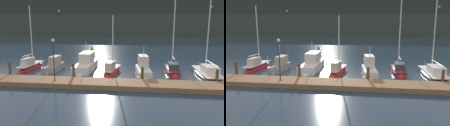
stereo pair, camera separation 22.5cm
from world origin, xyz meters
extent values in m
plane|color=#1E3347|center=(0.00, 0.00, 0.00)|extent=(400.00, 400.00, 0.00)
cube|color=brown|center=(0.00, -1.73, 0.23)|extent=(28.44, 2.80, 0.45)
cylinder|color=#4C3D2D|center=(-10.57, -0.08, 0.92)|extent=(0.28, 0.28, 1.84)
cylinder|color=#4C3D2D|center=(-3.52, -0.08, 0.89)|extent=(0.28, 0.28, 1.78)
cylinder|color=#4C3D2D|center=(3.52, -0.08, 0.79)|extent=(0.28, 0.28, 1.58)
cylinder|color=#4C3D2D|center=(10.57, -0.08, 0.77)|extent=(0.28, 0.28, 1.53)
ellipsoid|color=red|center=(-10.65, 4.68, 0.00)|extent=(1.50, 6.20, 1.18)
cube|color=silver|center=(-10.65, 4.68, 0.61)|extent=(1.26, 5.21, 0.08)
cube|color=silver|center=(-10.66, 3.94, 1.09)|extent=(0.88, 1.99, 0.88)
cylinder|color=silver|center=(-10.64, 5.18, 4.30)|extent=(0.12, 0.12, 7.38)
cylinder|color=silver|center=(-10.66, 3.96, 1.88)|extent=(0.12, 2.43, 0.09)
cylinder|color=silver|center=(-10.61, 7.53, 0.86)|extent=(0.04, 0.04, 0.50)
ellipsoid|color=gray|center=(-7.27, 3.91, 0.00)|extent=(1.36, 4.79, 1.29)
cube|color=gray|center=(-7.27, 3.91, 0.38)|extent=(1.26, 4.31, 0.76)
cube|color=#A39984|center=(-7.28, 4.39, 1.27)|extent=(0.92, 2.11, 1.01)
cube|color=black|center=(-7.28, 5.35, 1.42)|extent=(0.81, 0.22, 0.46)
cylinder|color=silver|center=(-7.27, 4.01, 2.53)|extent=(0.07, 0.07, 1.51)
cylinder|color=silver|center=(-7.27, 1.91, 1.06)|extent=(0.04, 0.04, 0.60)
ellipsoid|color=white|center=(-3.53, 5.14, 0.00)|extent=(2.32, 7.39, 1.22)
cube|color=white|center=(-3.53, 5.14, 0.44)|extent=(2.13, 6.65, 0.89)
cube|color=silver|center=(-3.55, 5.87, 1.50)|extent=(1.54, 3.26, 1.22)
cube|color=black|center=(-3.58, 7.34, 1.68)|extent=(1.29, 0.28, 0.55)
cylinder|color=silver|center=(-3.53, 5.28, 2.80)|extent=(0.07, 0.07, 1.40)
cylinder|color=silver|center=(-3.45, 2.05, 1.19)|extent=(0.04, 0.04, 0.60)
ellipsoid|color=red|center=(0.00, 3.55, 0.00)|extent=(2.11, 5.60, 1.32)
cube|color=#A39984|center=(0.00, 3.55, 0.59)|extent=(1.78, 4.70, 0.08)
cube|color=#A39984|center=(-0.10, 2.91, 1.05)|extent=(1.04, 1.85, 0.85)
cylinder|color=silver|center=(0.06, 3.99, 3.66)|extent=(0.12, 0.12, 6.13)
cylinder|color=silver|center=(-0.09, 2.98, 1.96)|extent=(0.39, 2.03, 0.09)
cylinder|color=silver|center=(0.37, 6.04, 0.84)|extent=(0.04, 0.04, 0.50)
ellipsoid|color=white|center=(3.67, 3.30, 0.00)|extent=(2.06, 5.30, 0.94)
cube|color=white|center=(3.67, 3.30, 0.38)|extent=(1.88, 4.77, 0.77)
cube|color=silver|center=(3.62, 3.82, 1.46)|extent=(1.26, 2.37, 1.39)
cube|color=black|center=(3.50, 4.84, 1.67)|extent=(0.91, 0.37, 0.62)
cylinder|color=silver|center=(3.66, 3.40, 2.71)|extent=(0.07, 0.07, 1.11)
cylinder|color=silver|center=(3.92, 1.15, 1.07)|extent=(0.04, 0.04, 0.60)
ellipsoid|color=red|center=(7.15, 5.03, 0.00)|extent=(1.99, 6.40, 1.47)
cube|color=#333842|center=(7.15, 5.03, 0.46)|extent=(1.67, 5.38, 0.08)
cube|color=#333842|center=(7.13, 4.27, 0.88)|extent=(1.14, 2.06, 0.76)
cylinder|color=silver|center=(7.17, 5.54, 4.96)|extent=(0.12, 0.12, 8.99)
cylinder|color=silver|center=(7.13, 4.33, 1.86)|extent=(0.17, 2.42, 0.09)
cylinder|color=silver|center=(7.24, 7.95, 0.71)|extent=(0.04, 0.04, 0.50)
ellipsoid|color=#2D3338|center=(10.71, 3.58, 0.00)|extent=(2.21, 7.95, 1.13)
cube|color=silver|center=(10.71, 3.58, 0.51)|extent=(1.86, 6.68, 0.08)
cube|color=silver|center=(10.71, 2.62, 0.95)|extent=(1.33, 2.54, 0.81)
cylinder|color=silver|center=(10.71, 4.21, 4.98)|extent=(0.12, 0.12, 8.94)
cylinder|color=silver|center=(10.71, 2.25, 1.72)|extent=(0.09, 3.93, 0.09)
cylinder|color=silver|center=(10.71, 7.24, 0.76)|extent=(0.04, 0.04, 0.50)
cylinder|color=green|center=(-5.24, 16.34, 0.08)|extent=(1.36, 1.36, 0.16)
cylinder|color=green|center=(-5.24, 16.34, 0.70)|extent=(0.91, 0.91, 1.09)
cone|color=green|center=(-5.24, 16.34, 1.50)|extent=(0.64, 0.64, 0.50)
sphere|color=#F9EAB7|center=(-5.24, 16.34, 1.80)|extent=(0.16, 0.16, 0.16)
cylinder|color=#2D2D33|center=(-4.81, -1.97, 0.48)|extent=(0.24, 0.24, 0.06)
cylinder|color=#2D2D33|center=(-4.81, -1.97, 2.32)|extent=(0.10, 0.10, 3.62)
sphere|color=#F9EAB7|center=(-4.81, -1.97, 4.27)|extent=(0.32, 0.32, 0.32)
cube|color=#28332D|center=(0.00, 92.77, 9.32)|extent=(240.00, 16.00, 18.64)
cube|color=#333F39|center=(-19.19, 82.77, 4.65)|extent=(144.00, 10.00, 9.29)
cube|color=#F4DB8C|center=(-36.77, 84.72, 11.38)|extent=(0.80, 0.10, 0.80)
cube|color=#F4DB8C|center=(34.78, 84.72, 12.76)|extent=(0.80, 0.10, 0.80)
cube|color=#F4DB8C|center=(31.45, 84.72, 5.05)|extent=(0.80, 0.10, 0.80)
cube|color=#F4DB8C|center=(26.20, 84.72, 6.55)|extent=(0.80, 0.10, 0.80)
cube|color=#F4DB8C|center=(23.93, 84.72, 4.75)|extent=(0.80, 0.10, 0.80)
cube|color=#F4DB8C|center=(3.74, 84.72, 8.82)|extent=(0.80, 0.10, 0.80)
cube|color=#F4DB8C|center=(-50.82, 84.72, 3.07)|extent=(0.80, 0.10, 0.80)
camera|label=1|loc=(3.22, -21.35, 5.95)|focal=35.00mm
camera|label=2|loc=(3.45, -21.32, 5.95)|focal=35.00mm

